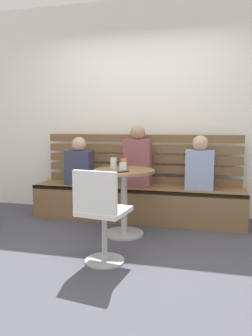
{
  "coord_description": "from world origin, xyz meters",
  "views": [
    {
      "loc": [
        0.86,
        -2.78,
        1.22
      ],
      "look_at": [
        -0.01,
        0.66,
        0.75
      ],
      "focal_mm": 34.2,
      "sensor_mm": 36.0,
      "label": 1
    }
  ],
  "objects_px": {
    "person_child_left": "(79,164)",
    "cup_tumbler_orange": "(124,163)",
    "white_chair": "(101,213)",
    "person_child_middle": "(200,166)",
    "cup_glass_tall": "(113,163)",
    "phone_on_table": "(122,172)",
    "booth_bench": "(136,203)",
    "cafe_table": "(124,189)",
    "person_adult": "(138,159)",
    "cup_glass_short": "(123,166)"
  },
  "relations": [
    {
      "from": "booth_bench",
      "to": "person_child_left",
      "type": "height_order",
      "value": "person_child_left"
    },
    {
      "from": "white_chair",
      "to": "phone_on_table",
      "type": "xyz_separation_m",
      "value": [
        0.03,
        0.62,
        0.28
      ]
    },
    {
      "from": "cafe_table",
      "to": "cup_tumbler_orange",
      "type": "relative_size",
      "value": 7.4
    },
    {
      "from": "cup_tumbler_orange",
      "to": "booth_bench",
      "type": "bearing_deg",
      "value": 80.84
    },
    {
      "from": "cafe_table",
      "to": "person_child_middle",
      "type": "xyz_separation_m",
      "value": [
        0.8,
        0.63,
        0.22
      ]
    },
    {
      "from": "white_chair",
      "to": "booth_bench",
      "type": "bearing_deg",
      "value": 89.47
    },
    {
      "from": "person_adult",
      "to": "phone_on_table",
      "type": "xyz_separation_m",
      "value": [
        0.01,
        -0.81,
        -0.05
      ]
    },
    {
      "from": "cafe_table",
      "to": "phone_on_table",
      "type": "bearing_deg",
      "value": -81.85
    },
    {
      "from": "cup_tumbler_orange",
      "to": "person_adult",
      "type": "bearing_deg",
      "value": 79.73
    },
    {
      "from": "cup_glass_short",
      "to": "white_chair",
      "type": "bearing_deg",
      "value": -89.53
    },
    {
      "from": "booth_bench",
      "to": "cup_glass_tall",
      "type": "relative_size",
      "value": 22.5
    },
    {
      "from": "white_chair",
      "to": "person_child_left",
      "type": "relative_size",
      "value": 1.34
    },
    {
      "from": "cafe_table",
      "to": "cup_glass_short",
      "type": "relative_size",
      "value": 9.25
    },
    {
      "from": "person_adult",
      "to": "phone_on_table",
      "type": "bearing_deg",
      "value": -89.62
    },
    {
      "from": "person_child_left",
      "to": "cup_tumbler_orange",
      "type": "xyz_separation_m",
      "value": [
        0.71,
        -0.38,
        0.07
      ]
    },
    {
      "from": "person_adult",
      "to": "person_child_left",
      "type": "relative_size",
      "value": 1.25
    },
    {
      "from": "cup_tumbler_orange",
      "to": "cup_glass_short",
      "type": "bearing_deg",
      "value": -77.27
    },
    {
      "from": "cafe_table",
      "to": "person_adult",
      "type": "relative_size",
      "value": 0.93
    },
    {
      "from": "booth_bench",
      "to": "cafe_table",
      "type": "xyz_separation_m",
      "value": [
        -0.01,
        -0.6,
        0.3
      ]
    },
    {
      "from": "cafe_table",
      "to": "cup_tumbler_orange",
      "type": "xyz_separation_m",
      "value": [
        -0.05,
        0.19,
        0.27
      ]
    },
    {
      "from": "cafe_table",
      "to": "person_adult",
      "type": "bearing_deg",
      "value": 87.91
    },
    {
      "from": "cup_tumbler_orange",
      "to": "phone_on_table",
      "type": "height_order",
      "value": "cup_tumbler_orange"
    },
    {
      "from": "white_chair",
      "to": "person_child_middle",
      "type": "xyz_separation_m",
      "value": [
        0.8,
        1.44,
        0.27
      ]
    },
    {
      "from": "booth_bench",
      "to": "cup_glass_tall",
      "type": "xyz_separation_m",
      "value": [
        -0.16,
        -0.51,
        0.58
      ]
    },
    {
      "from": "cafe_table",
      "to": "cup_tumbler_orange",
      "type": "distance_m",
      "value": 0.34
    },
    {
      "from": "person_child_left",
      "to": "cup_glass_tall",
      "type": "distance_m",
      "value": 0.77
    },
    {
      "from": "booth_bench",
      "to": "person_adult",
      "type": "bearing_deg",
      "value": 51.84
    },
    {
      "from": "cup_tumbler_orange",
      "to": "cup_glass_short",
      "type": "height_order",
      "value": "cup_tumbler_orange"
    },
    {
      "from": "white_chair",
      "to": "person_child_middle",
      "type": "height_order",
      "value": "person_child_middle"
    },
    {
      "from": "white_chair",
      "to": "cup_tumbler_orange",
      "type": "distance_m",
      "value": 1.06
    },
    {
      "from": "cafe_table",
      "to": "person_adult",
      "type": "height_order",
      "value": "person_adult"
    },
    {
      "from": "white_chair",
      "to": "cup_glass_short",
      "type": "xyz_separation_m",
      "value": [
        -0.01,
        0.8,
        0.32
      ]
    },
    {
      "from": "booth_bench",
      "to": "person_child_left",
      "type": "distance_m",
      "value": 0.92
    },
    {
      "from": "person_child_left",
      "to": "phone_on_table",
      "type": "height_order",
      "value": "person_child_left"
    },
    {
      "from": "person_adult",
      "to": "cup_glass_tall",
      "type": "distance_m",
      "value": 0.55
    },
    {
      "from": "cup_glass_short",
      "to": "cup_glass_tall",
      "type": "relative_size",
      "value": 0.67
    },
    {
      "from": "cup_glass_short",
      "to": "person_child_left",
      "type": "bearing_deg",
      "value": 142.18
    },
    {
      "from": "person_child_left",
      "to": "phone_on_table",
      "type": "distance_m",
      "value": 1.1
    },
    {
      "from": "cafe_table",
      "to": "white_chair",
      "type": "height_order",
      "value": "white_chair"
    },
    {
      "from": "white_chair",
      "to": "person_child_left",
      "type": "height_order",
      "value": "person_child_left"
    },
    {
      "from": "person_adult",
      "to": "phone_on_table",
      "type": "relative_size",
      "value": 5.66
    },
    {
      "from": "cup_tumbler_orange",
      "to": "cup_glass_short",
      "type": "relative_size",
      "value": 1.25
    },
    {
      "from": "person_child_left",
      "to": "person_child_middle",
      "type": "distance_m",
      "value": 1.56
    },
    {
      "from": "person_child_middle",
      "to": "cafe_table",
      "type": "bearing_deg",
      "value": -141.7
    },
    {
      "from": "booth_bench",
      "to": "person_child_middle",
      "type": "bearing_deg",
      "value": 2.03
    },
    {
      "from": "cafe_table",
      "to": "phone_on_table",
      "type": "distance_m",
      "value": 0.3
    },
    {
      "from": "booth_bench",
      "to": "cup_glass_short",
      "type": "distance_m",
      "value": 0.84
    },
    {
      "from": "cup_glass_tall",
      "to": "cup_tumbler_orange",
      "type": "bearing_deg",
      "value": 44.68
    },
    {
      "from": "phone_on_table",
      "to": "cafe_table",
      "type": "bearing_deg",
      "value": -53.48
    },
    {
      "from": "booth_bench",
      "to": "cafe_table",
      "type": "bearing_deg",
      "value": -91.12
    }
  ]
}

